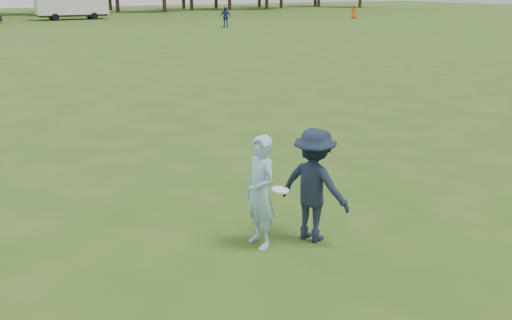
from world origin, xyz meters
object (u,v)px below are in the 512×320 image
at_px(field_cone, 181,28).
at_px(player_far_b, 225,17).
at_px(player_far_c, 354,12).
at_px(defender, 314,185).
at_px(cargo_trailer, 72,4).
at_px(thrower, 260,192).

bearing_deg(field_cone, player_far_b, 7.49).
relative_size(player_far_c, field_cone, 5.54).
bearing_deg(player_far_c, field_cone, 39.43).
height_order(defender, field_cone, defender).
distance_m(player_far_c, field_cone, 25.22).
bearing_deg(field_cone, player_far_c, 12.51).
bearing_deg(player_far_b, player_far_c, 57.01).
xyz_separation_m(defender, player_far_b, (19.21, 41.57, 0.05)).
distance_m(player_far_c, cargo_trailer, 33.45).
distance_m(field_cone, cargo_trailer, 21.14).
xyz_separation_m(thrower, field_cone, (15.21, 40.72, -0.75)).
relative_size(thrower, cargo_trailer, 0.20).
bearing_deg(player_far_c, thrower, 76.15).
xyz_separation_m(defender, player_far_c, (38.96, 46.40, -0.09)).
bearing_deg(player_far_c, cargo_trailer, 0.40).
xyz_separation_m(thrower, cargo_trailer, (9.90, 61.12, 0.87)).
xyz_separation_m(thrower, player_far_b, (20.07, 41.36, 0.07)).
height_order(thrower, cargo_trailer, cargo_trailer).
height_order(defender, player_far_c, defender).
xyz_separation_m(thrower, player_far_c, (39.82, 46.19, -0.07)).
distance_m(thrower, cargo_trailer, 61.92).
bearing_deg(defender, player_far_b, -49.98).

